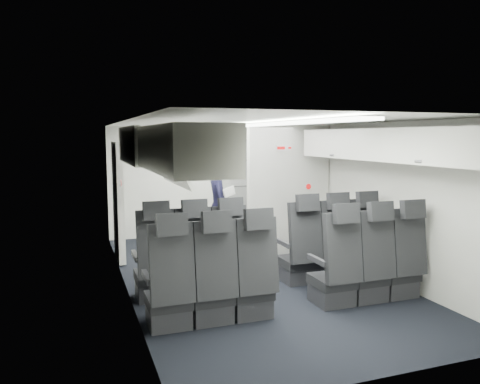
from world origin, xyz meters
TOP-DOWN VIEW (x-y plane):
  - cabin_shell at (0.00, 0.00)m, footprint 3.41×6.01m
  - seat_row_front at (-0.00, -0.53)m, footprint 3.33×0.56m
  - seat_row_mid at (-0.00, -1.43)m, footprint 3.33×0.56m
  - overhead_bin_left_rear at (-1.40, -2.00)m, footprint 0.53×1.80m
  - overhead_bin_left_front_open at (-1.44, -0.25)m, footprint 0.64×1.70m
  - overhead_bin_right_rear at (1.40, -2.00)m, footprint 0.53×1.80m
  - overhead_bin_right_front at (1.40, -0.25)m, footprint 0.53×1.70m
  - bulkhead_partition at (0.98, 0.80)m, footprint 1.40×0.15m
  - galley_unit at (0.95, 2.72)m, footprint 0.85×0.52m
  - boarding_door at (-1.64, 1.55)m, footprint 0.12×1.27m
  - flight_attendant at (0.04, 1.66)m, footprint 0.44×0.60m
  - carry_on_bag at (-1.39, -0.32)m, footprint 0.50×0.41m
  - papers at (0.23, 1.61)m, footprint 0.22×0.08m

SIDE VIEW (x-z plane):
  - seat_row_front at x=0.00m, z-range -0.21..1.02m
  - seat_row_mid at x=0.00m, z-range -0.21..1.02m
  - flight_attendant at x=0.04m, z-range 0.00..1.53m
  - galley_unit at x=0.95m, z-range 0.00..1.90m
  - boarding_door at x=-1.64m, z-range 0.02..1.88m
  - papers at x=0.23m, z-range 0.93..1.09m
  - bulkhead_partition at x=0.98m, z-range 0.01..2.14m
  - cabin_shell at x=0.00m, z-range 0.04..2.21m
  - overhead_bin_left_front_open at x=-1.44m, z-range 1.38..2.10m
  - carry_on_bag at x=-1.39m, z-range 1.65..1.91m
  - overhead_bin_right_front at x=1.40m, z-range 1.66..2.06m
  - overhead_bin_left_rear at x=-1.40m, z-range 1.66..2.06m
  - overhead_bin_right_rear at x=1.40m, z-range 1.66..2.06m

